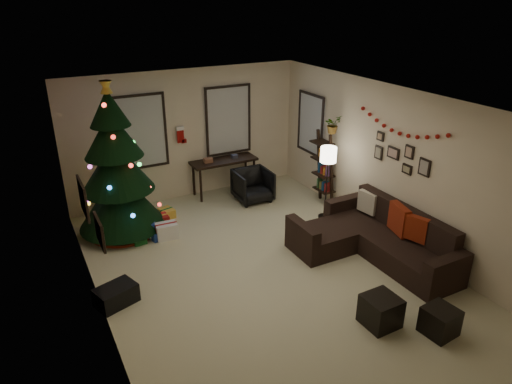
{
  "coord_description": "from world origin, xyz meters",
  "views": [
    {
      "loc": [
        -3.11,
        -5.43,
        4.13
      ],
      "look_at": [
        0.1,
        0.6,
        1.15
      ],
      "focal_mm": 32.69,
      "sensor_mm": 36.0,
      "label": 1
    }
  ],
  "objects_px": {
    "sofa": "(374,240)",
    "desk_chair": "(253,185)",
    "bookshelf": "(324,169)",
    "christmas_tree": "(117,172)",
    "desk": "(224,164)"
  },
  "relations": [
    {
      "from": "sofa",
      "to": "desk",
      "type": "relative_size",
      "value": 1.8
    },
    {
      "from": "bookshelf",
      "to": "christmas_tree",
      "type": "bearing_deg",
      "value": 170.1
    },
    {
      "from": "desk_chair",
      "to": "desk",
      "type": "bearing_deg",
      "value": 121.32
    },
    {
      "from": "desk_chair",
      "to": "christmas_tree",
      "type": "bearing_deg",
      "value": -175.78
    },
    {
      "from": "desk",
      "to": "bookshelf",
      "type": "distance_m",
      "value": 2.16
    },
    {
      "from": "christmas_tree",
      "to": "bookshelf",
      "type": "relative_size",
      "value": 1.85
    },
    {
      "from": "sofa",
      "to": "bookshelf",
      "type": "relative_size",
      "value": 1.66
    },
    {
      "from": "christmas_tree",
      "to": "desk_chair",
      "type": "relative_size",
      "value": 4.22
    },
    {
      "from": "desk",
      "to": "bookshelf",
      "type": "relative_size",
      "value": 0.92
    },
    {
      "from": "bookshelf",
      "to": "desk",
      "type": "bearing_deg",
      "value": 137.51
    },
    {
      "from": "sofa",
      "to": "desk_chair",
      "type": "height_order",
      "value": "sofa"
    },
    {
      "from": "christmas_tree",
      "to": "bookshelf",
      "type": "bearing_deg",
      "value": -9.9
    },
    {
      "from": "sofa",
      "to": "desk",
      "type": "height_order",
      "value": "sofa"
    },
    {
      "from": "sofa",
      "to": "christmas_tree",
      "type": "bearing_deg",
      "value": 141.83
    },
    {
      "from": "sofa",
      "to": "desk_chair",
      "type": "distance_m",
      "value": 3.0
    }
  ]
}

